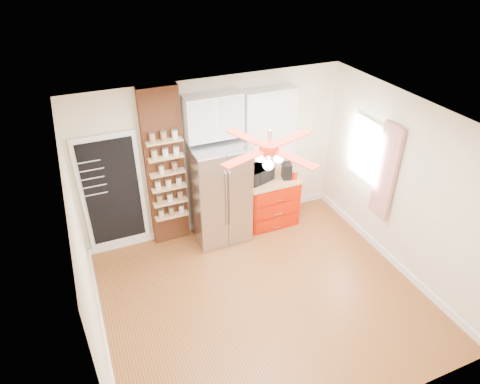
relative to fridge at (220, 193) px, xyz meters
name	(u,v)px	position (x,y,z in m)	size (l,w,h in m)	color
floor	(263,297)	(0.05, -1.63, -0.88)	(4.50, 4.50, 0.00)	#9A5227
ceiling	(270,126)	(0.05, -1.63, 1.83)	(4.50, 4.50, 0.00)	white
wall_back	(214,157)	(0.05, 0.37, 0.48)	(4.50, 0.02, 2.70)	beige
wall_front	(360,340)	(0.05, -3.63, 0.48)	(4.50, 0.02, 2.70)	beige
wall_left	(86,269)	(-2.20, -1.63, 0.48)	(0.02, 4.00, 2.70)	beige
wall_right	(404,188)	(2.30, -1.63, 0.48)	(0.02, 4.00, 2.70)	beige
chalkboard	(112,192)	(-1.65, 0.33, 0.23)	(0.95, 0.05, 1.95)	white
brick_pillar	(165,169)	(-0.80, 0.29, 0.48)	(0.60, 0.16, 2.70)	brown
fridge	(220,193)	(0.00, 0.00, 0.00)	(0.90, 0.70, 1.75)	#A4A5A9
upper_glass_cabinet	(213,116)	(0.00, 0.20, 1.27)	(0.90, 0.35, 0.70)	white
red_cabinet	(270,200)	(0.97, 0.05, -0.42)	(0.94, 0.64, 0.90)	#B81600
upper_shelf_unit	(269,123)	(0.97, 0.22, 1.00)	(0.90, 0.30, 1.15)	white
window	(367,150)	(2.28, -0.73, 0.68)	(0.04, 0.75, 1.05)	white
curtain	(386,172)	(2.23, -1.28, 0.57)	(0.06, 0.40, 1.55)	red
ceiling_fan	(269,148)	(0.05, -1.63, 1.55)	(1.40, 1.40, 0.44)	silver
toaster_oven	(258,174)	(0.74, 0.08, 0.15)	(0.47, 0.32, 0.26)	black
coffee_maker	(287,171)	(1.23, -0.02, 0.17)	(0.15, 0.20, 0.28)	black
canister_left	(294,175)	(1.34, -0.11, 0.10)	(0.11, 0.11, 0.15)	red
canister_right	(289,170)	(1.34, 0.10, 0.09)	(0.09, 0.09, 0.13)	#B02909
pantry_jar_oats	(161,170)	(-0.89, 0.13, 0.56)	(0.08, 0.08, 0.13)	beige
pantry_jar_beans	(175,167)	(-0.68, 0.14, 0.56)	(0.09, 0.09, 0.13)	#895D45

